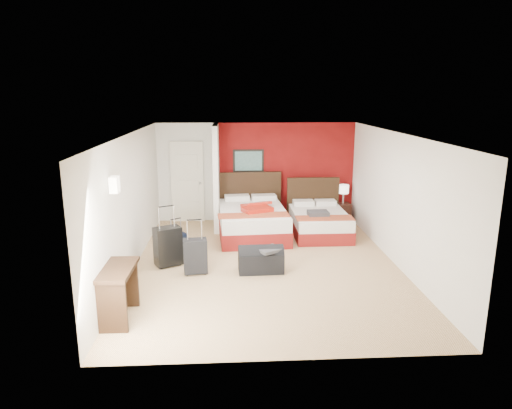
{
  "coord_description": "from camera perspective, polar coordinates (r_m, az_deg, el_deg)",
  "views": [
    {
      "loc": [
        -0.66,
        -8.24,
        3.22
      ],
      "look_at": [
        -0.14,
        0.8,
        1.0
      ],
      "focal_mm": 32.02,
      "sensor_mm": 36.0,
      "label": 1
    }
  ],
  "objects": [
    {
      "name": "red_accent_panel",
      "position": [
        11.73,
        3.7,
        4.08
      ],
      "size": [
        3.5,
        0.04,
        2.5
      ],
      "primitive_type": "cube",
      "color": "maroon",
      "rests_on": "ground"
    },
    {
      "name": "room_walls",
      "position": [
        9.89,
        -7.52,
        2.2
      ],
      "size": [
        5.02,
        6.52,
        2.5
      ],
      "color": "silver",
      "rests_on": "ground"
    },
    {
      "name": "suitcase_navy",
      "position": [
        9.19,
        -9.86,
        -5.3
      ],
      "size": [
        0.42,
        0.39,
        0.5
      ],
      "primitive_type": "cube",
      "rotation": [
        0.0,
        0.0,
        0.65
      ],
      "color": "black",
      "rests_on": "ground"
    },
    {
      "name": "partition_wall",
      "position": [
        11.04,
        -4.98,
        3.44
      ],
      "size": [
        0.12,
        1.2,
        2.5
      ],
      "primitive_type": "cube",
      "color": "silver",
      "rests_on": "ground"
    },
    {
      "name": "jacket_draped",
      "position": [
        8.36,
        1.67,
        -5.62
      ],
      "size": [
        0.54,
        0.52,
        0.06
      ],
      "primitive_type": "cube",
      "rotation": [
        0.0,
        0.0,
        0.53
      ],
      "color": "#39393E",
      "rests_on": "duffel_bag"
    },
    {
      "name": "bed_right",
      "position": [
        10.72,
        7.93,
        -2.35
      ],
      "size": [
        1.25,
        1.78,
        0.53
      ],
      "primitive_type": "cube",
      "rotation": [
        0.0,
        0.0,
        0.0
      ],
      "color": "white",
      "rests_on": "ground"
    },
    {
      "name": "jacket_bundle",
      "position": [
        10.34,
        7.76,
        -1.11
      ],
      "size": [
        0.46,
        0.38,
        0.11
      ],
      "primitive_type": "cube",
      "rotation": [
        0.0,
        0.0,
        0.03
      ],
      "color": "#3B3C40",
      "rests_on": "bed_right"
    },
    {
      "name": "ground",
      "position": [
        8.87,
        1.24,
        -7.51
      ],
      "size": [
        6.5,
        6.5,
        0.0
      ],
      "primitive_type": "plane",
      "color": "tan",
      "rests_on": "ground"
    },
    {
      "name": "entry_door",
      "position": [
        11.7,
        -8.56,
        2.81
      ],
      "size": [
        0.82,
        0.06,
        2.05
      ],
      "primitive_type": "cube",
      "color": "silver",
      "rests_on": "ground"
    },
    {
      "name": "nightstand",
      "position": [
        11.81,
        10.74,
        -1.03
      ],
      "size": [
        0.39,
        0.39,
        0.5
      ],
      "primitive_type": "cube",
      "rotation": [
        0.0,
        0.0,
        0.1
      ],
      "color": "black",
      "rests_on": "ground"
    },
    {
      "name": "suitcase_charcoal",
      "position": [
        8.42,
        -7.58,
        -6.57
      ],
      "size": [
        0.45,
        0.32,
        0.63
      ],
      "primitive_type": "cube",
      "rotation": [
        0.0,
        0.0,
        0.13
      ],
      "color": "black",
      "rests_on": "ground"
    },
    {
      "name": "table_lamp",
      "position": [
        11.7,
        10.84,
        1.27
      ],
      "size": [
        0.28,
        0.28,
        0.48
      ],
      "primitive_type": "cylinder",
      "rotation": [
        0.0,
        0.0,
        0.05
      ],
      "color": "white",
      "rests_on": "nightstand"
    },
    {
      "name": "bed_left",
      "position": [
        10.54,
        -0.49,
        -2.19
      ],
      "size": [
        1.64,
        2.24,
        0.65
      ],
      "primitive_type": "cube",
      "rotation": [
        0.0,
        0.0,
        0.06
      ],
      "color": "white",
      "rests_on": "ground"
    },
    {
      "name": "duffel_bag",
      "position": [
        8.48,
        0.61,
        -7.04
      ],
      "size": [
        0.83,
        0.46,
        0.42
      ],
      "primitive_type": "cube",
      "rotation": [
        0.0,
        0.0,
        0.03
      ],
      "color": "black",
      "rests_on": "ground"
    },
    {
      "name": "red_suitcase_open",
      "position": [
        10.35,
        0.08,
        -0.32
      ],
      "size": [
        0.92,
        1.04,
        0.11
      ],
      "primitive_type": "cube",
      "rotation": [
        0.0,
        0.0,
        0.41
      ],
      "color": "#A91A0E",
      "rests_on": "bed_left"
    },
    {
      "name": "desk",
      "position": [
        7.01,
        -16.87,
        -10.6
      ],
      "size": [
        0.49,
        0.96,
        0.8
      ],
      "primitive_type": "cube",
      "rotation": [
        0.0,
        0.0,
        -0.02
      ],
      "color": "black",
      "rests_on": "ground"
    },
    {
      "name": "suitcase_black",
      "position": [
        8.85,
        -10.94,
        -5.29
      ],
      "size": [
        0.57,
        0.5,
        0.73
      ],
      "primitive_type": "cube",
      "rotation": [
        0.0,
        0.0,
        0.49
      ],
      "color": "black",
      "rests_on": "ground"
    }
  ]
}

